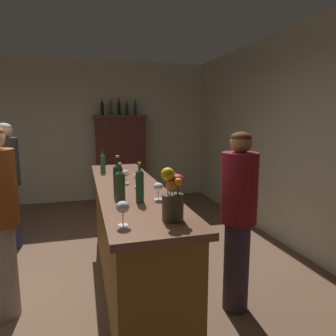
% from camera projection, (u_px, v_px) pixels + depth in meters
% --- Properties ---
extents(floor, '(8.74, 8.74, 0.00)m').
position_uv_depth(floor, '(67.00, 285.00, 3.14)').
color(floor, brown).
rests_on(floor, ground).
extents(wall_back, '(5.74, 0.12, 2.86)m').
position_uv_depth(wall_back, '(70.00, 132.00, 6.16)').
color(wall_back, '#B3AF97').
rests_on(wall_back, ground).
extents(wall_right, '(0.12, 6.85, 2.86)m').
position_uv_depth(wall_right, '(310.00, 141.00, 3.68)').
color(wall_right, '#B3AF99').
rests_on(wall_right, ground).
extents(bar_counter, '(0.62, 2.77, 1.05)m').
position_uv_depth(bar_counter, '(130.00, 236.00, 3.05)').
color(bar_counter, brown).
rests_on(bar_counter, ground).
extents(display_cabinet, '(1.05, 0.41, 1.76)m').
position_uv_depth(display_cabinet, '(121.00, 157.00, 6.22)').
color(display_cabinet, '#481F1D').
rests_on(display_cabinet, ground).
extents(wine_bottle_riesling, '(0.08, 0.08, 0.31)m').
position_uv_depth(wine_bottle_riesling, '(120.00, 185.00, 2.35)').
color(wine_bottle_riesling, '#2E4A28').
rests_on(wine_bottle_riesling, bar_counter).
extents(wine_bottle_pinot, '(0.06, 0.06, 0.31)m').
position_uv_depth(wine_bottle_pinot, '(140.00, 184.00, 2.35)').
color(wine_bottle_pinot, '#235334').
rests_on(wine_bottle_pinot, bar_counter).
extents(wine_bottle_chardonnay, '(0.08, 0.08, 0.34)m').
position_uv_depth(wine_bottle_chardonnay, '(118.00, 179.00, 2.53)').
color(wine_bottle_chardonnay, '#1A3025').
rests_on(wine_bottle_chardonnay, bar_counter).
extents(wine_bottle_malbec, '(0.06, 0.06, 0.28)m').
position_uv_depth(wine_bottle_malbec, '(103.00, 162.00, 3.62)').
color(wine_bottle_malbec, '#264F32').
rests_on(wine_bottle_malbec, bar_counter).
extents(wine_glass_front, '(0.08, 0.08, 0.14)m').
position_uv_depth(wine_glass_front, '(158.00, 187.00, 2.43)').
color(wine_glass_front, white).
rests_on(wine_glass_front, bar_counter).
extents(wine_glass_mid, '(0.07, 0.07, 0.14)m').
position_uv_depth(wine_glass_mid, '(126.00, 174.00, 3.04)').
color(wine_glass_mid, white).
rests_on(wine_glass_mid, bar_counter).
extents(wine_glass_rear, '(0.08, 0.08, 0.15)m').
position_uv_depth(wine_glass_rear, '(123.00, 208.00, 1.84)').
color(wine_glass_rear, white).
rests_on(wine_glass_rear, bar_counter).
extents(wine_glass_spare, '(0.07, 0.07, 0.13)m').
position_uv_depth(wine_glass_spare, '(137.00, 177.00, 2.90)').
color(wine_glass_spare, white).
rests_on(wine_glass_spare, bar_counter).
extents(flower_arrangement, '(0.15, 0.14, 0.34)m').
position_uv_depth(flower_arrangement, '(173.00, 197.00, 1.93)').
color(flower_arrangement, '#433926').
rests_on(flower_arrangement, bar_counter).
extents(cheese_plate, '(0.16, 0.16, 0.01)m').
position_uv_depth(cheese_plate, '(123.00, 174.00, 3.56)').
color(cheese_plate, white).
rests_on(cheese_plate, bar_counter).
extents(display_bottle_left, '(0.06, 0.06, 0.31)m').
position_uv_depth(display_bottle_left, '(102.00, 108.00, 5.97)').
color(display_bottle_left, black).
rests_on(display_bottle_left, display_cabinet).
extents(display_bottle_midleft, '(0.07, 0.07, 0.32)m').
position_uv_depth(display_bottle_midleft, '(111.00, 108.00, 6.01)').
color(display_bottle_midleft, '#2B4C2A').
rests_on(display_bottle_midleft, display_cabinet).
extents(display_bottle_center, '(0.06, 0.06, 0.34)m').
position_uv_depth(display_bottle_center, '(119.00, 108.00, 6.06)').
color(display_bottle_center, black).
rests_on(display_bottle_center, display_cabinet).
extents(display_bottle_midright, '(0.07, 0.07, 0.29)m').
position_uv_depth(display_bottle_midright, '(127.00, 109.00, 6.10)').
color(display_bottle_midright, '#123922').
rests_on(display_bottle_midright, display_cabinet).
extents(display_bottle_right, '(0.06, 0.06, 0.32)m').
position_uv_depth(display_bottle_right, '(135.00, 108.00, 6.15)').
color(display_bottle_right, '#1C2C37').
rests_on(display_bottle_right, display_cabinet).
extents(patron_by_cabinet, '(0.30, 0.30, 1.64)m').
position_uv_depth(patron_by_cabinet, '(8.00, 179.00, 3.92)').
color(patron_by_cabinet, navy).
rests_on(patron_by_cabinet, ground).
extents(bartender, '(0.31, 0.31, 1.59)m').
position_uv_depth(bartender, '(238.00, 214.00, 2.62)').
color(bartender, '#302835').
rests_on(bartender, ground).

